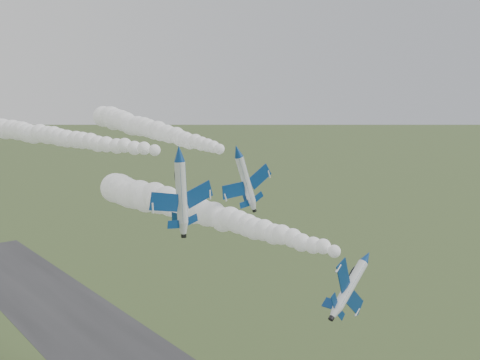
# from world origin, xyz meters

# --- Properties ---
(jet_lead) EXTENTS (5.71, 11.31, 7.69)m
(jet_lead) POSITION_xyz_m (9.52, -3.35, 33.04)
(jet_lead) COLOR silver
(smoke_trail_jet_lead) EXTENTS (14.97, 58.04, 5.97)m
(smoke_trail_jet_lead) POSITION_xyz_m (4.93, 27.24, 34.45)
(smoke_trail_jet_lead) COLOR white
(jet_pair_left) EXTENTS (11.74, 14.00, 3.47)m
(jet_pair_left) POSITION_xyz_m (-4.00, 20.45, 45.73)
(jet_pair_left) COLOR silver
(smoke_trail_jet_pair_left) EXTENTS (12.02, 74.00, 4.79)m
(smoke_trail_jet_pair_left) POSITION_xyz_m (-9.49, 60.87, 46.43)
(smoke_trail_jet_pair_left) COLOR white
(jet_pair_right) EXTENTS (9.62, 12.11, 3.96)m
(jet_pair_right) POSITION_xyz_m (7.77, 21.52, 45.23)
(jet_pair_right) COLOR silver
(smoke_trail_jet_pair_right) EXTENTS (9.30, 59.95, 5.22)m
(smoke_trail_jet_pair_right) POSITION_xyz_m (10.57, 54.03, 47.01)
(smoke_trail_jet_pair_right) COLOR white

